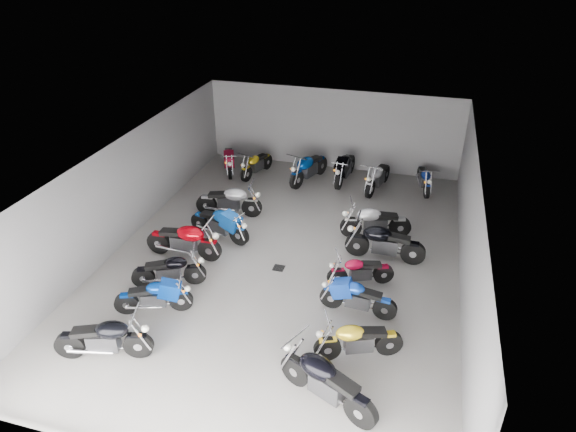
# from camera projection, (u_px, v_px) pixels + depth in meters

# --- Properties ---
(ground) EXTENTS (14.00, 14.00, 0.00)m
(ground) POSITION_uv_depth(u_px,v_px,m) (284.00, 259.00, 15.15)
(ground) COLOR gray
(ground) RESTS_ON ground
(wall_back) EXTENTS (10.00, 0.10, 3.20)m
(wall_back) POSITION_uv_depth(u_px,v_px,m) (332.00, 129.00, 20.25)
(wall_back) COLOR slate
(wall_back) RESTS_ON ground
(wall_left) EXTENTS (0.10, 14.00, 3.20)m
(wall_left) POSITION_uv_depth(u_px,v_px,m) (125.00, 190.00, 15.54)
(wall_left) COLOR slate
(wall_left) RESTS_ON ground
(wall_right) EXTENTS (0.10, 14.00, 3.20)m
(wall_right) POSITION_uv_depth(u_px,v_px,m) (470.00, 236.00, 13.19)
(wall_right) COLOR slate
(wall_right) RESTS_ON ground
(ceiling) EXTENTS (10.00, 14.00, 0.04)m
(ceiling) POSITION_uv_depth(u_px,v_px,m) (283.00, 158.00, 13.57)
(ceiling) COLOR black
(ceiling) RESTS_ON wall_back
(drain_grate) EXTENTS (0.32, 0.32, 0.01)m
(drain_grate) POSITION_uv_depth(u_px,v_px,m) (279.00, 268.00, 14.72)
(drain_grate) COLOR black
(drain_grate) RESTS_ON ground
(motorcycle_left_a) EXTENTS (2.17, 0.75, 0.97)m
(motorcycle_left_a) POSITION_uv_depth(u_px,v_px,m) (104.00, 339.00, 11.42)
(motorcycle_left_a) COLOR black
(motorcycle_left_a) RESTS_ON ground
(motorcycle_left_b) EXTENTS (1.87, 0.83, 0.86)m
(motorcycle_left_b) POSITION_uv_depth(u_px,v_px,m) (154.00, 296.00, 12.84)
(motorcycle_left_b) COLOR black
(motorcycle_left_b) RESTS_ON ground
(motorcycle_left_c) EXTENTS (1.91, 0.86, 0.88)m
(motorcycle_left_c) POSITION_uv_depth(u_px,v_px,m) (170.00, 270.00, 13.80)
(motorcycle_left_c) COLOR black
(motorcycle_left_c) RESTS_ON ground
(motorcycle_left_d) EXTENTS (2.34, 0.46, 1.03)m
(motorcycle_left_d) POSITION_uv_depth(u_px,v_px,m) (184.00, 240.00, 14.98)
(motorcycle_left_d) COLOR black
(motorcycle_left_d) RESTS_ON ground
(motorcycle_left_e) EXTENTS (2.14, 0.71, 0.96)m
(motorcycle_left_e) POSITION_uv_depth(u_px,v_px,m) (220.00, 224.00, 15.90)
(motorcycle_left_e) COLOR black
(motorcycle_left_e) RESTS_ON ground
(motorcycle_left_f) EXTENTS (2.25, 0.54, 0.99)m
(motorcycle_left_f) POSITION_uv_depth(u_px,v_px,m) (230.00, 201.00, 17.20)
(motorcycle_left_f) COLOR black
(motorcycle_left_f) RESTS_ON ground
(motorcycle_right_a) EXTENTS (2.21, 1.14, 1.04)m
(motorcycle_right_a) POSITION_uv_depth(u_px,v_px,m) (326.00, 382.00, 10.29)
(motorcycle_right_a) COLOR black
(motorcycle_right_a) RESTS_ON ground
(motorcycle_right_b) EXTENTS (1.94, 0.91, 0.90)m
(motorcycle_right_b) POSITION_uv_depth(u_px,v_px,m) (358.00, 340.00, 11.44)
(motorcycle_right_b) COLOR black
(motorcycle_right_b) RESTS_ON ground
(motorcycle_right_c) EXTENTS (1.98, 0.42, 0.87)m
(motorcycle_right_c) POSITION_uv_depth(u_px,v_px,m) (357.00, 297.00, 12.80)
(motorcycle_right_c) COLOR black
(motorcycle_right_c) RESTS_ON ground
(motorcycle_right_d) EXTENTS (1.75, 0.82, 0.81)m
(motorcycle_right_d) POSITION_uv_depth(u_px,v_px,m) (360.00, 271.00, 13.85)
(motorcycle_right_d) COLOR black
(motorcycle_right_d) RESTS_ON ground
(motorcycle_right_e) EXTENTS (2.34, 0.45, 1.03)m
(motorcycle_right_e) POSITION_uv_depth(u_px,v_px,m) (384.00, 243.00, 14.87)
(motorcycle_right_e) COLOR black
(motorcycle_right_e) RESTS_ON ground
(motorcycle_right_f) EXTENTS (2.18, 0.74, 0.98)m
(motorcycle_right_f) POSITION_uv_depth(u_px,v_px,m) (375.00, 222.00, 15.99)
(motorcycle_right_f) COLOR black
(motorcycle_right_f) RESTS_ON ground
(motorcycle_back_a) EXTENTS (0.95, 2.00, 0.93)m
(motorcycle_back_a) POSITION_uv_depth(u_px,v_px,m) (229.00, 160.00, 20.36)
(motorcycle_back_a) COLOR black
(motorcycle_back_a) RESTS_ON ground
(motorcycle_back_b) EXTENTS (0.69, 1.96, 0.88)m
(motorcycle_back_b) POSITION_uv_depth(u_px,v_px,m) (256.00, 164.00, 20.06)
(motorcycle_back_b) COLOR black
(motorcycle_back_b) RESTS_ON ground
(motorcycle_back_c) EXTENTS (0.97, 2.26, 1.04)m
(motorcycle_back_c) POSITION_uv_depth(u_px,v_px,m) (309.00, 168.00, 19.53)
(motorcycle_back_c) COLOR black
(motorcycle_back_c) RESTS_ON ground
(motorcycle_back_d) EXTENTS (0.52, 2.31, 1.02)m
(motorcycle_back_d) POSITION_uv_depth(u_px,v_px,m) (345.00, 168.00, 19.57)
(motorcycle_back_d) COLOR black
(motorcycle_back_d) RESTS_ON ground
(motorcycle_back_e) EXTENTS (0.68, 2.17, 0.97)m
(motorcycle_back_e) POSITION_uv_depth(u_px,v_px,m) (378.00, 177.00, 18.91)
(motorcycle_back_e) COLOR black
(motorcycle_back_e) RESTS_ON ground
(motorcycle_back_f) EXTENTS (0.58, 1.91, 0.85)m
(motorcycle_back_f) POSITION_uv_depth(u_px,v_px,m) (424.00, 179.00, 18.92)
(motorcycle_back_f) COLOR black
(motorcycle_back_f) RESTS_ON ground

